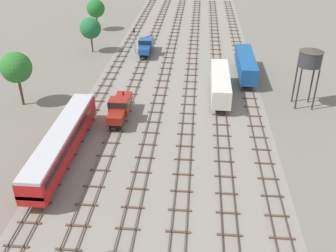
% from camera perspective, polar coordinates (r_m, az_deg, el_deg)
% --- Properties ---
extents(ground_plane, '(480.00, 480.00, 0.00)m').
position_cam_1_polar(ground_plane, '(71.40, 1.48, 7.68)').
color(ground_plane, slate).
extents(ballast_bed, '(28.11, 176.00, 0.01)m').
position_cam_1_polar(ballast_bed, '(71.39, 1.49, 7.68)').
color(ballast_bed, gray).
rests_on(ballast_bed, ground).
extents(track_far_left, '(2.40, 126.00, 0.29)m').
position_cam_1_polar(track_far_left, '(73.88, -7.94, 8.29)').
color(track_far_left, '#47382D').
rests_on(track_far_left, ground).
extents(track_left, '(2.40, 126.00, 0.29)m').
position_cam_1_polar(track_left, '(73.00, -4.20, 8.23)').
color(track_left, '#47382D').
rests_on(track_left, ground).
extents(track_centre_left, '(2.40, 126.00, 0.29)m').
position_cam_1_polar(track_centre_left, '(72.43, -0.39, 8.14)').
color(track_centre_left, '#47382D').
rests_on(track_centre_left, ground).
extents(track_centre, '(2.40, 126.00, 0.29)m').
position_cam_1_polar(track_centre, '(72.19, 3.46, 8.01)').
color(track_centre, '#47382D').
rests_on(track_centre, ground).
extents(track_centre_right, '(2.40, 126.00, 0.29)m').
position_cam_1_polar(track_centre_right, '(72.26, 7.32, 7.84)').
color(track_centre_right, '#47382D').
rests_on(track_centre_right, ground).
extents(track_right, '(2.40, 126.00, 0.29)m').
position_cam_1_polar(track_right, '(72.66, 11.15, 7.64)').
color(track_right, '#47382D').
rests_on(track_right, ground).
extents(diesel_railcar_far_left_nearest, '(2.96, 20.50, 3.80)m').
position_cam_1_polar(diesel_railcar_far_left_nearest, '(47.39, -15.38, -2.13)').
color(diesel_railcar_far_left_nearest, red).
rests_on(diesel_railcar_far_left_nearest, ground).
extents(shunter_loco_left_near, '(2.74, 8.46, 3.10)m').
position_cam_1_polar(shunter_loco_left_near, '(55.24, -7.15, 2.84)').
color(shunter_loco_left_near, maroon).
rests_on(shunter_loco_left_near, ground).
extents(freight_boxcar_centre_right_mid, '(2.87, 14.00, 3.60)m').
position_cam_1_polar(freight_boxcar_centre_right_mid, '(62.03, 7.73, 6.35)').
color(freight_boxcar_centre_right_mid, beige).
rests_on(freight_boxcar_centre_right_mid, ground).
extents(freight_boxcar_right_midfar, '(2.87, 14.00, 3.60)m').
position_cam_1_polar(freight_boxcar_right_midfar, '(70.68, 11.43, 8.99)').
color(freight_boxcar_right_midfar, '#194C8C').
rests_on(freight_boxcar_right_midfar, ground).
extents(shunter_loco_left_far, '(2.74, 8.46, 3.10)m').
position_cam_1_polar(shunter_loco_left_far, '(81.06, -3.26, 11.88)').
color(shunter_loco_left_far, '#194C8C').
rests_on(shunter_loco_left_far, ground).
extents(water_tower, '(3.52, 3.52, 9.18)m').
position_cam_1_polar(water_tower, '(60.34, 20.30, 9.36)').
color(water_tower, '#2D2826').
rests_on(water_tower, ground).
extents(signal_post_nearest, '(0.28, 0.47, 5.35)m').
position_cam_1_polar(signal_post_nearest, '(81.45, -4.97, 12.93)').
color(signal_post_nearest, gray).
rests_on(signal_post_nearest, ground).
extents(lineside_tree_1, '(4.33, 4.33, 7.19)m').
position_cam_1_polar(lineside_tree_1, '(83.18, -11.40, 13.98)').
color(lineside_tree_1, '#4C331E').
rests_on(lineside_tree_1, ground).
extents(lineside_tree_3, '(4.32, 4.32, 7.44)m').
position_cam_1_polar(lineside_tree_3, '(99.17, -10.63, 16.70)').
color(lineside_tree_3, '#4C331E').
rests_on(lineside_tree_3, ground).
extents(lineside_tree_4, '(4.62, 4.62, 8.41)m').
position_cam_1_polar(lineside_tree_4, '(61.77, -21.54, 8.04)').
color(lineside_tree_4, '#4C331E').
rests_on(lineside_tree_4, ground).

